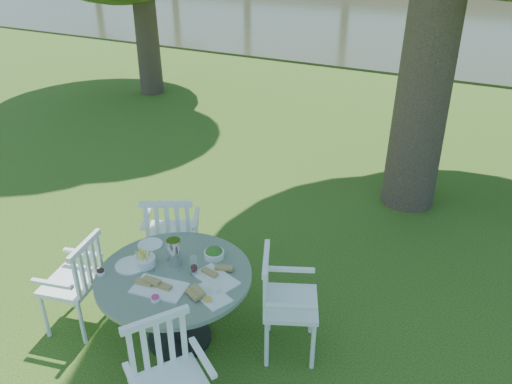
# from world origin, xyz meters

# --- Properties ---
(ground) EXTENTS (140.00, 140.00, 0.00)m
(ground) POSITION_xyz_m (0.00, 0.00, 0.00)
(ground) COLOR #1E3C0C
(ground) RESTS_ON ground
(table) EXTENTS (1.30, 1.30, 0.73)m
(table) POSITION_xyz_m (-0.02, -1.21, 0.57)
(table) COLOR black
(table) RESTS_ON ground
(chair_ne) EXTENTS (0.62, 0.63, 0.96)m
(chair_ne) POSITION_xyz_m (0.80, -0.88, 0.57)
(chair_ne) COLOR white
(chair_ne) RESTS_ON ground
(chair_nw) EXTENTS (0.67, 0.66, 0.99)m
(chair_nw) POSITION_xyz_m (-0.58, -0.53, 0.58)
(chair_nw) COLOR white
(chair_nw) RESTS_ON ground
(chair_sw) EXTENTS (0.54, 0.56, 0.93)m
(chair_sw) POSITION_xyz_m (-0.87, -1.47, 0.55)
(chair_sw) COLOR white
(chair_sw) RESTS_ON ground
(chair_se) EXTENTS (0.64, 0.65, 0.96)m
(chair_se) POSITION_xyz_m (0.45, -1.97, 0.56)
(chair_se) COLOR white
(chair_se) RESTS_ON ground
(tableware) EXTENTS (1.19, 0.83, 0.24)m
(tableware) POSITION_xyz_m (-0.06, -1.16, 0.77)
(tableware) COLOR white
(tableware) RESTS_ON table
(river) EXTENTS (100.00, 28.00, 0.12)m
(river) POSITION_xyz_m (0.00, 23.00, 0.00)
(river) COLOR #2D321D
(river) RESTS_ON ground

